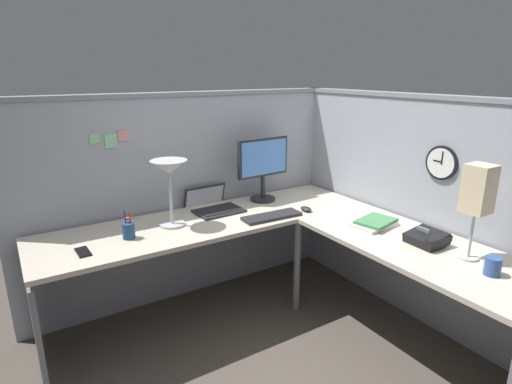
{
  "coord_description": "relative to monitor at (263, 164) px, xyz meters",
  "views": [
    {
      "loc": [
        -1.55,
        -2.0,
        1.73
      ],
      "look_at": [
        -0.11,
        0.29,
        0.93
      ],
      "focal_mm": 28.96,
      "sensor_mm": 36.0,
      "label": 1
    }
  ],
  "objects": [
    {
      "name": "desk_lamp_paper",
      "position": [
        0.38,
        -1.5,
        0.09
      ],
      "size": [
        0.13,
        0.13,
        0.53
      ],
      "color": "#B7BABF",
      "rests_on": "desk"
    },
    {
      "name": "cell_phone",
      "position": [
        -1.41,
        -0.29,
        -0.29
      ],
      "size": [
        0.07,
        0.15,
        0.01
      ],
      "primitive_type": "cube",
      "rotation": [
        0.0,
        0.0,
        0.04
      ],
      "color": "black",
      "rests_on": "desk"
    },
    {
      "name": "pinned_note_middle",
      "position": [
        -1.01,
        0.18,
        0.28
      ],
      "size": [
        0.07,
        0.0,
        0.08
      ],
      "primitive_type": "cube",
      "color": "pink"
    },
    {
      "name": "wall_clock",
      "position": [
        0.64,
        -1.09,
        0.14
      ],
      "size": [
        0.04,
        0.22,
        0.22
      ],
      "color": "black"
    },
    {
      "name": "pinned_note_rightmost",
      "position": [
        -1.09,
        0.18,
        0.25
      ],
      "size": [
        0.08,
        0.0,
        0.09
      ],
      "primitive_type": "cube",
      "color": "#8CCC99"
    },
    {
      "name": "office_phone",
      "position": [
        0.35,
        -1.26,
        -0.26
      ],
      "size": [
        0.2,
        0.21,
        0.11
      ],
      "color": "black",
      "rests_on": "desk"
    },
    {
      "name": "monitor",
      "position": [
        0.0,
        0.0,
        0.0
      ],
      "size": [
        0.46,
        0.2,
        0.5
      ],
      "color": "#232326",
      "rests_on": "desk"
    },
    {
      "name": "cubicle_wall_right",
      "position": [
        0.7,
        -0.9,
        -0.23
      ],
      "size": [
        0.12,
        2.37,
        1.58
      ],
      "color": "#999EA8",
      "rests_on": "ground"
    },
    {
      "name": "laptop",
      "position": [
        -0.43,
        0.03,
        -0.27
      ],
      "size": [
        0.35,
        0.39,
        0.22
      ],
      "color": "#232326",
      "rests_on": "desk"
    },
    {
      "name": "computer_mouse",
      "position": [
        0.12,
        -0.39,
        -0.28
      ],
      "size": [
        0.06,
        0.1,
        0.03
      ],
      "primitive_type": "ellipsoid",
      "color": "#232326",
      "rests_on": "desk"
    },
    {
      "name": "keyboard",
      "position": [
        -0.18,
        -0.38,
        -0.28
      ],
      "size": [
        0.44,
        0.16,
        0.02
      ],
      "primitive_type": "cube",
      "rotation": [
        0.0,
        0.0,
        -0.05
      ],
      "color": "#232326",
      "rests_on": "desk"
    },
    {
      "name": "pen_cup",
      "position": [
        -1.13,
        -0.21,
        -0.24
      ],
      "size": [
        0.08,
        0.08,
        0.18
      ],
      "color": "navy",
      "rests_on": "desk"
    },
    {
      "name": "ground_plane",
      "position": [
        -0.17,
        -0.64,
        -1.02
      ],
      "size": [
        6.8,
        6.8,
        0.0
      ],
      "primitive_type": "plane",
      "color": "#4C443D"
    },
    {
      "name": "desk_lamp_dome",
      "position": [
        -0.82,
        -0.14,
        0.07
      ],
      "size": [
        0.24,
        0.24,
        0.44
      ],
      "color": "#B7BABF",
      "rests_on": "desk"
    },
    {
      "name": "cubicle_wall_back",
      "position": [
        -0.54,
        0.23,
        -0.23
      ],
      "size": [
        2.57,
        0.12,
        1.58
      ],
      "color": "#999EA8",
      "rests_on": "ground"
    },
    {
      "name": "pinned_note_leftmost",
      "position": [
        -1.19,
        0.18,
        0.28
      ],
      "size": [
        0.06,
        0.0,
        0.07
      ],
      "primitive_type": "cube",
      "color": "#8CCC99"
    },
    {
      "name": "coffee_mug",
      "position": [
        0.29,
        -1.67,
        -0.25
      ],
      "size": [
        0.08,
        0.08,
        0.1
      ],
      "primitive_type": "cylinder",
      "color": "#2D4C8C",
      "rests_on": "desk"
    },
    {
      "name": "desk",
      "position": [
        -0.32,
        -0.69,
        -0.39
      ],
      "size": [
        2.35,
        2.15,
        0.73
      ],
      "color": "beige",
      "rests_on": "ground"
    },
    {
      "name": "book_stack",
      "position": [
        0.32,
        -0.87,
        -0.27
      ],
      "size": [
        0.31,
        0.25,
        0.04
      ],
      "color": "silver",
      "rests_on": "desk"
    }
  ]
}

